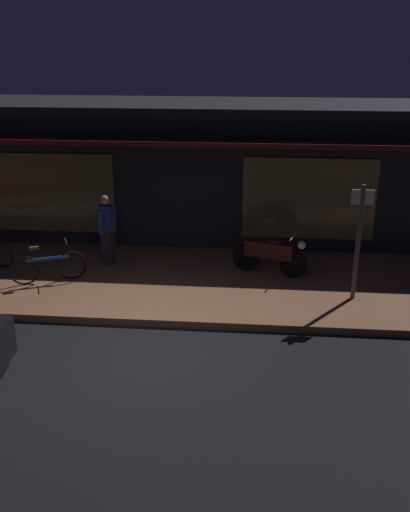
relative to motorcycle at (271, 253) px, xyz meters
name	(u,v)px	position (x,y,z in m)	size (l,w,h in m)	color
ground_plane	(142,354)	(-2.29, -3.49, -0.65)	(60.00, 60.00, 0.00)	black
sidewalk_slab	(167,281)	(-2.29, -0.49, -0.57)	(18.00, 4.00, 0.15)	brown
storefront_building	(185,171)	(-2.29, 2.90, 1.16)	(18.00, 3.30, 3.60)	black
motorcycle	(271,253)	(0.00, 0.00, 0.00)	(1.66, 0.72, 0.97)	black
bicycle_parked	(48,267)	(-4.84, -0.90, -0.14)	(1.55, 0.70, 0.91)	black
person_photographer	(107,228)	(-3.79, 0.28, 0.38)	(0.43, 0.61, 1.67)	#28232D
sign_post	(359,236)	(1.68, -1.15, 0.86)	(0.44, 0.09, 2.40)	#47474C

